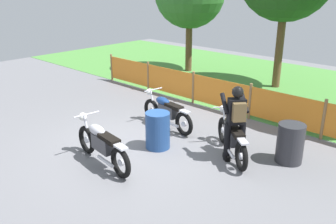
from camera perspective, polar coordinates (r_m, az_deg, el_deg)
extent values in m
cube|color=slate|center=(8.91, -4.78, -5.15)|extent=(24.00, 24.00, 0.02)
cube|color=#4C8C3D|center=(14.47, 16.99, 4.05)|extent=(24.00, 7.73, 0.01)
cylinder|color=olive|center=(14.60, -8.84, 6.95)|extent=(0.08, 0.08, 1.05)
cylinder|color=olive|center=(13.07, -3.12, 5.62)|extent=(0.08, 0.08, 1.05)
cylinder|color=olive|center=(11.70, 3.99, 3.87)|extent=(0.08, 0.08, 1.05)
cylinder|color=olive|center=(10.57, 12.75, 1.64)|extent=(0.08, 0.08, 1.05)
cylinder|color=olive|center=(9.76, 23.26, -1.09)|extent=(0.08, 0.08, 1.05)
cube|color=orange|center=(13.81, -6.14, 6.41)|extent=(2.00, 0.02, 0.85)
cube|color=orange|center=(12.35, 0.24, 4.89)|extent=(2.00, 0.02, 0.85)
cube|color=orange|center=(11.09, 8.16, 2.92)|extent=(2.00, 0.02, 0.85)
cube|color=orange|center=(10.11, 17.81, 0.44)|extent=(2.00, 0.02, 0.85)
cylinder|color=brown|center=(15.92, 3.29, 10.46)|extent=(0.28, 0.28, 2.27)
cylinder|color=brown|center=(13.92, 17.10, 9.51)|extent=(0.28, 0.28, 2.87)
torus|color=black|center=(8.53, -12.67, -4.27)|extent=(0.67, 0.20, 0.66)
cylinder|color=silver|center=(8.53, -12.67, -4.27)|extent=(0.15, 0.08, 0.14)
torus|color=black|center=(7.39, -7.45, -7.90)|extent=(0.67, 0.20, 0.66)
cylinder|color=silver|center=(7.39, -7.45, -7.90)|extent=(0.15, 0.08, 0.14)
cube|color=#38383D|center=(7.83, -10.15, -4.87)|extent=(0.64, 0.32, 0.33)
ellipsoid|color=#B7B7C1|center=(7.93, -11.10, -2.82)|extent=(0.56, 0.31, 0.23)
cube|color=black|center=(7.54, -9.26, -4.18)|extent=(0.60, 0.30, 0.10)
cube|color=silver|center=(7.23, -7.58, -5.38)|extent=(0.39, 0.21, 0.04)
cylinder|color=silver|center=(8.37, -12.62, -2.54)|extent=(0.24, 0.09, 0.59)
sphere|color=white|center=(8.42, -13.26, -0.72)|extent=(0.21, 0.21, 0.19)
cylinder|color=silver|center=(8.21, -12.67, -0.38)|extent=(0.11, 0.62, 0.03)
cylinder|color=silver|center=(7.63, -9.81, -7.63)|extent=(0.57, 0.14, 0.07)
torus|color=black|center=(8.96, 8.67, -2.84)|extent=(0.57, 0.50, 0.64)
cylinder|color=silver|center=(8.96, 8.67, -2.84)|extent=(0.15, 0.14, 0.14)
torus|color=black|center=(7.75, 11.45, -6.83)|extent=(0.57, 0.50, 0.64)
cylinder|color=silver|center=(7.75, 11.45, -6.83)|extent=(0.15, 0.14, 0.14)
cube|color=#38383D|center=(8.23, 10.13, -3.69)|extent=(0.62, 0.57, 0.32)
ellipsoid|color=black|center=(8.35, 9.76, -1.67)|extent=(0.56, 0.52, 0.22)
cube|color=black|center=(7.94, 10.73, -3.15)|extent=(0.57, 0.53, 0.10)
cube|color=silver|center=(7.60, 11.63, -4.46)|extent=(0.38, 0.35, 0.04)
cylinder|color=silver|center=(8.80, 8.87, -1.24)|extent=(0.22, 0.19, 0.57)
sphere|color=white|center=(8.87, 8.67, 0.53)|extent=(0.25, 0.25, 0.18)
cylinder|color=silver|center=(8.65, 9.06, 0.78)|extent=(0.41, 0.49, 0.03)
cylinder|color=silver|center=(8.03, 9.68, -6.21)|extent=(0.47, 0.41, 0.07)
torus|color=black|center=(10.27, -2.61, 0.34)|extent=(0.64, 0.19, 0.63)
cylinder|color=silver|center=(10.27, -2.61, 0.34)|extent=(0.14, 0.08, 0.14)
torus|color=black|center=(9.27, 2.52, -1.88)|extent=(0.64, 0.19, 0.63)
cylinder|color=silver|center=(9.27, 2.52, -1.88)|extent=(0.14, 0.08, 0.14)
cube|color=#38383D|center=(9.66, 0.01, 0.19)|extent=(0.62, 0.31, 0.32)
ellipsoid|color=navy|center=(9.75, -0.84, 1.74)|extent=(0.54, 0.30, 0.22)
cube|color=black|center=(9.42, 0.96, 0.87)|extent=(0.57, 0.29, 0.10)
cube|color=silver|center=(9.14, 2.55, 0.13)|extent=(0.37, 0.20, 0.04)
cylinder|color=silver|center=(10.13, -2.43, 1.78)|extent=(0.23, 0.08, 0.56)
sphere|color=white|center=(10.18, -2.98, 3.20)|extent=(0.20, 0.20, 0.18)
cylinder|color=silver|center=(10.00, -2.32, 3.54)|extent=(0.11, 0.59, 0.03)
cylinder|color=silver|center=(9.45, 0.50, -1.83)|extent=(0.55, 0.14, 0.07)
cylinder|color=black|center=(8.08, 9.32, -4.66)|extent=(0.21, 0.21, 0.86)
cube|color=black|center=(8.24, 9.17, -6.99)|extent=(0.27, 0.25, 0.12)
cylinder|color=black|center=(8.18, 11.48, -4.51)|extent=(0.21, 0.21, 0.86)
cube|color=black|center=(8.33, 11.30, -6.82)|extent=(0.27, 0.25, 0.12)
cube|color=black|center=(7.86, 10.72, 0.13)|extent=(0.41, 0.43, 0.56)
cylinder|color=black|center=(7.92, 8.88, 1.34)|extent=(0.44, 0.39, 0.38)
cylinder|color=black|center=(8.05, 11.89, 1.45)|extent=(0.44, 0.39, 0.38)
sphere|color=black|center=(7.73, 10.92, 3.09)|extent=(0.35, 0.35, 0.25)
cube|color=black|center=(7.82, 10.70, 3.31)|extent=(0.14, 0.16, 0.08)
cube|color=brown|center=(7.70, 11.12, -0.02)|extent=(0.30, 0.32, 0.40)
cylinder|color=#2D2D33|center=(8.32, 18.66, -4.68)|extent=(0.58, 0.58, 0.88)
cylinder|color=navy|center=(8.55, -1.63, -2.90)|extent=(0.58, 0.58, 0.88)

